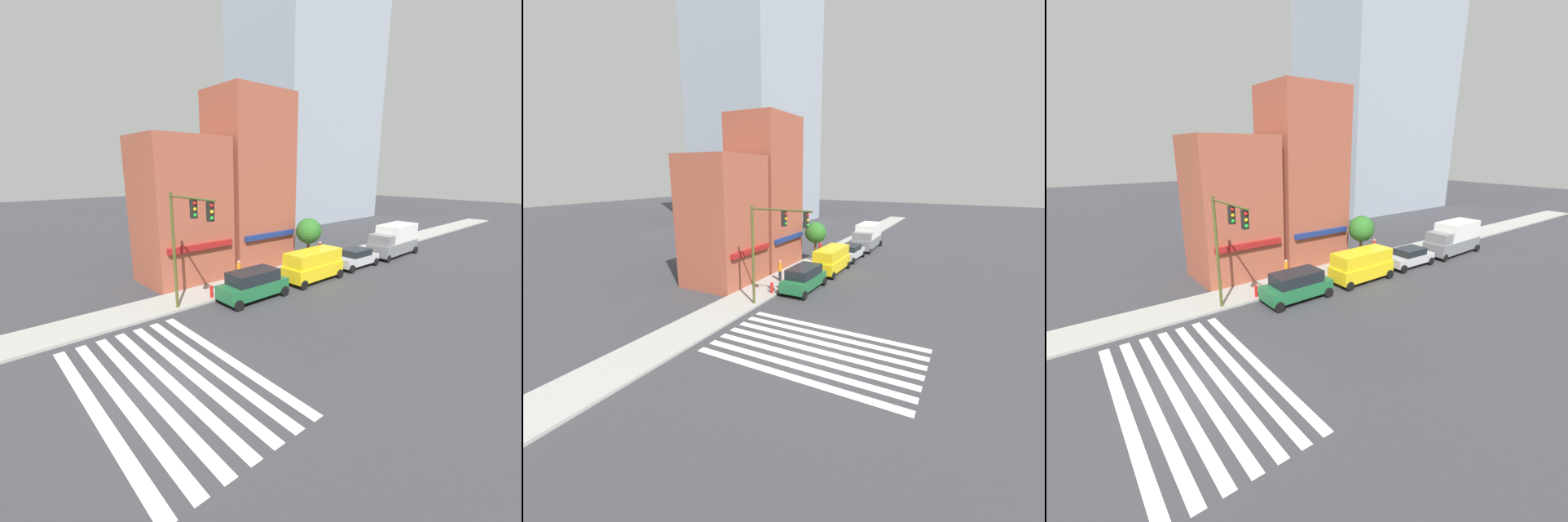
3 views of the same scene
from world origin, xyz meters
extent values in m
plane|color=#38383D|center=(0.00, 0.00, 0.00)|extent=(200.00, 200.00, 0.00)
cube|color=#9E9E99|center=(0.00, 7.50, 0.07)|extent=(120.00, 3.00, 0.15)
cube|color=silver|center=(-2.78, 0.00, 0.00)|extent=(0.47, 10.80, 0.01)
cube|color=silver|center=(-1.85, 0.00, 0.00)|extent=(0.47, 10.80, 0.01)
cube|color=silver|center=(-0.93, 0.00, 0.00)|extent=(0.47, 10.80, 0.01)
cube|color=silver|center=(0.00, 0.00, 0.00)|extent=(0.47, 10.80, 0.01)
cube|color=silver|center=(0.93, 0.00, 0.00)|extent=(0.47, 10.80, 0.01)
cube|color=silver|center=(1.85, 0.00, 0.00)|extent=(0.47, 10.80, 0.01)
cube|color=silver|center=(2.78, 0.00, 0.00)|extent=(0.47, 10.80, 0.01)
cube|color=#9E4C38|center=(7.27, 11.50, 5.23)|extent=(6.03, 5.00, 10.46)
cube|color=maroon|center=(7.27, 8.85, 3.00)|extent=(5.12, 0.30, 0.40)
cube|color=#9E4C38|center=(13.86, 11.50, 7.11)|extent=(6.20, 5.00, 14.23)
cube|color=navy|center=(13.86, 8.85, 3.00)|extent=(5.27, 0.30, 0.40)
cube|color=#939EAD|center=(41.14, 29.53, 28.73)|extent=(21.97, 15.06, 57.46)
cylinder|color=#474C1E|center=(3.89, 6.40, 3.49)|extent=(0.18, 0.18, 6.98)
cylinder|color=#474C1E|center=(3.89, 4.22, 6.78)|extent=(0.12, 4.35, 0.12)
cube|color=black|center=(3.89, 4.00, 6.26)|extent=(0.32, 0.24, 0.95)
sphere|color=red|center=(3.89, 3.87, 6.55)|extent=(0.18, 0.18, 0.18)
sphere|color=#EAAD14|center=(3.89, 3.87, 6.25)|extent=(0.18, 0.18, 0.18)
sphere|color=green|center=(3.89, 3.87, 5.95)|extent=(0.18, 0.18, 0.18)
cube|color=black|center=(3.89, 2.48, 6.26)|extent=(0.32, 0.24, 0.95)
sphere|color=red|center=(3.89, 2.35, 6.55)|extent=(0.18, 0.18, 0.18)
sphere|color=#EAAD14|center=(3.89, 2.35, 6.25)|extent=(0.18, 0.18, 0.18)
sphere|color=green|center=(3.89, 2.35, 5.95)|extent=(0.18, 0.18, 0.18)
cube|color=#1E6638|center=(8.45, 4.70, 0.77)|extent=(4.70, 1.90, 0.85)
cube|color=black|center=(8.45, 4.70, 1.56)|extent=(3.29, 1.75, 0.75)
cylinder|color=black|center=(6.50, 5.65, 0.34)|extent=(0.68, 0.22, 0.68)
cylinder|color=black|center=(6.50, 3.75, 0.34)|extent=(0.68, 0.22, 0.68)
cylinder|color=black|center=(10.39, 5.65, 0.34)|extent=(0.68, 0.22, 0.68)
cylinder|color=black|center=(10.39, 3.75, 0.34)|extent=(0.68, 0.22, 0.68)
cube|color=yellow|center=(14.37, 4.70, 0.84)|extent=(5.02, 2.05, 1.00)
cube|color=yellow|center=(14.37, 4.70, 1.84)|extent=(4.77, 1.89, 1.00)
cylinder|color=black|center=(12.28, 5.70, 0.34)|extent=(0.68, 0.22, 0.68)
cylinder|color=black|center=(12.28, 3.70, 0.34)|extent=(0.68, 0.22, 0.68)
cylinder|color=black|center=(16.46, 5.70, 0.34)|extent=(0.68, 0.22, 0.68)
cylinder|color=black|center=(16.46, 3.70, 0.34)|extent=(0.68, 0.22, 0.68)
cube|color=#B7B7BC|center=(20.06, 4.70, 0.69)|extent=(4.44, 1.90, 0.70)
cube|color=black|center=(20.06, 4.70, 1.31)|extent=(2.46, 1.71, 0.55)
cylinder|color=black|center=(18.27, 5.60, 0.34)|extent=(0.68, 0.22, 0.68)
cylinder|color=black|center=(18.27, 3.80, 0.34)|extent=(0.68, 0.22, 0.68)
cylinder|color=black|center=(21.85, 5.60, 0.34)|extent=(0.68, 0.22, 0.68)
cylinder|color=black|center=(21.85, 3.80, 0.34)|extent=(0.68, 0.22, 0.68)
cube|color=slate|center=(26.32, 4.70, 0.89)|extent=(6.26, 2.38, 1.10)
cube|color=silver|center=(26.94, 4.70, 2.24)|extent=(4.40, 2.32, 1.60)
cube|color=slate|center=(24.33, 4.70, 1.89)|extent=(1.80, 2.14, 0.90)
cylinder|color=black|center=(23.62, 5.80, 0.34)|extent=(0.68, 0.22, 0.68)
cylinder|color=black|center=(23.62, 3.60, 0.34)|extent=(0.68, 0.22, 0.68)
cylinder|color=black|center=(29.01, 5.80, 0.34)|extent=(0.68, 0.22, 0.68)
cylinder|color=black|center=(29.01, 3.60, 0.34)|extent=(0.68, 0.22, 0.68)
cylinder|color=#23232D|center=(18.98, 7.79, 0.57)|extent=(0.26, 0.26, 0.85)
cylinder|color=red|center=(18.98, 7.79, 1.35)|extent=(0.32, 0.32, 0.70)
sphere|color=tan|center=(18.98, 7.79, 1.81)|extent=(0.22, 0.22, 0.22)
cylinder|color=#23232D|center=(9.37, 7.38, 0.57)|extent=(0.26, 0.26, 0.85)
cylinder|color=orange|center=(9.37, 7.38, 1.35)|extent=(0.32, 0.32, 0.70)
sphere|color=tan|center=(9.37, 7.38, 1.81)|extent=(0.22, 0.22, 0.22)
cylinder|color=red|center=(6.34, 6.40, 0.47)|extent=(0.20, 0.20, 0.65)
sphere|color=red|center=(6.34, 6.40, 0.87)|extent=(0.24, 0.24, 0.24)
cylinder|color=brown|center=(17.02, 7.50, 1.27)|extent=(0.24, 0.24, 2.25)
sphere|color=#286623|center=(17.02, 7.50, 3.16)|extent=(2.18, 2.18, 2.18)
camera|label=1|loc=(-5.40, -11.62, 8.22)|focal=24.00mm
camera|label=2|loc=(-15.34, -6.51, 9.03)|focal=24.00mm
camera|label=3|loc=(-3.61, -12.78, 9.53)|focal=24.00mm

